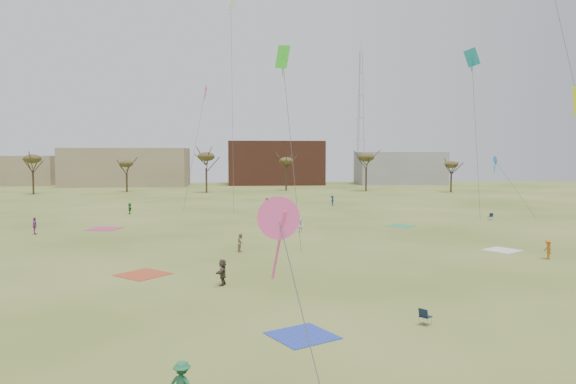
{
  "coord_description": "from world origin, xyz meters",
  "views": [
    {
      "loc": [
        -3.35,
        -30.68,
        8.56
      ],
      "look_at": [
        0.0,
        12.0,
        5.5
      ],
      "focal_mm": 33.54,
      "sensor_mm": 36.0,
      "label": 1
    }
  ],
  "objects": [
    {
      "name": "blanket_olive",
      "position": [
        14.93,
        31.36,
        0.0
      ],
      "size": [
        3.94,
        3.94,
        0.03
      ],
      "primitive_type": "cube",
      "rotation": [
        0.0,
        0.0,
        2.54
      ],
      "color": "#338E5A",
      "rests_on": "ground"
    },
    {
      "name": "spectator_mid_d",
      "position": [
        -25.76,
        27.88,
        0.91
      ],
      "size": [
        0.82,
        1.16,
        1.83
      ],
      "primitive_type": "imported",
      "rotation": [
        0.0,
        0.0,
        1.96
      ],
      "color": "purple",
      "rests_on": "ground"
    },
    {
      "name": "spectator_fore_b",
      "position": [
        -3.82,
        15.96,
        0.81
      ],
      "size": [
        0.77,
        0.9,
        1.61
      ],
      "primitive_type": "imported",
      "rotation": [
        0.0,
        0.0,
        1.35
      ],
      "color": "#9F7C65",
      "rests_on": "ground"
    },
    {
      "name": "kites_aloft",
      "position": [
        -0.84,
        24.42,
        19.14
      ],
      "size": [
        69.63,
        60.6,
        27.81
      ],
      "color": "#D1E418",
      "rests_on": "ground"
    },
    {
      "name": "flyer_far_c",
      "position": [
        10.8,
        56.53,
        0.85
      ],
      "size": [
        0.84,
        1.2,
        1.7
      ],
      "primitive_type": "imported",
      "rotation": [
        0.0,
        0.0,
        4.91
      ],
      "color": "navy",
      "rests_on": "ground"
    },
    {
      "name": "blanket_plum",
      "position": [
        -19.46,
        31.52,
        0.0
      ],
      "size": [
        3.92,
        3.92,
        0.03
      ],
      "primitive_type": "cube",
      "rotation": [
        0.0,
        0.0,
        2.95
      ],
      "color": "#B63865",
      "rests_on": "ground"
    },
    {
      "name": "blanket_blue",
      "position": [
        -0.74,
        -6.08,
        0.0
      ],
      "size": [
        3.72,
        3.72,
        0.03
      ],
      "primitive_type": "cube",
      "rotation": [
        0.0,
        0.0,
        0.5
      ],
      "color": "#283CAE",
      "rests_on": "ground"
    },
    {
      "name": "camp_chair_center",
      "position": [
        5.57,
        -4.94,
        0.26
      ],
      "size": [
        0.74,
        0.73,
        0.87
      ],
      "rotation": [
        0.0,
        0.0,
        2.28
      ],
      "color": "#142038",
      "rests_on": "ground"
    },
    {
      "name": "blanket_red",
      "position": [
        -10.65,
        7.55,
        0.0
      ],
      "size": [
        4.29,
        4.29,
        0.03
      ],
      "primitive_type": "cube",
      "rotation": [
        0.0,
        0.0,
        2.42
      ],
      "color": "#AE4222",
      "rests_on": "ground"
    },
    {
      "name": "tree_line",
      "position": [
        -2.85,
        79.12,
        7.09
      ],
      "size": [
        117.44,
        49.32,
        8.91
      ],
      "color": "#3A2B1E",
      "rests_on": "ground"
    },
    {
      "name": "building_tan_west",
      "position": [
        -65.0,
        122.0,
        4.0
      ],
      "size": [
        20.0,
        12.0,
        8.0
      ],
      "primitive_type": "cube",
      "color": "#937F60",
      "rests_on": "ground"
    },
    {
      "name": "radio_tower",
      "position": [
        30.0,
        125.0,
        19.21
      ],
      "size": [
        1.51,
        1.72,
        41.0
      ],
      "color": "#9EA3A8",
      "rests_on": "ground"
    },
    {
      "name": "spectator_mid_e",
      "position": [
        2.6,
        27.19,
        0.71
      ],
      "size": [
        0.84,
        0.75,
        1.42
      ],
      "primitive_type": "imported",
      "rotation": [
        0.0,
        0.0,
        5.92
      ],
      "color": "white",
      "rests_on": "ground"
    },
    {
      "name": "building_grey",
      "position": [
        40.0,
        118.0,
        4.5
      ],
      "size": [
        24.0,
        12.0,
        9.0
      ],
      "primitive_type": "cube",
      "color": "gray",
      "rests_on": "ground"
    },
    {
      "name": "blanket_cream",
      "position": [
        19.3,
        14.83,
        0.0
      ],
      "size": [
        3.67,
        3.67,
        0.03
      ],
      "primitive_type": "cube",
      "rotation": [
        0.0,
        0.0,
        2.16
      ],
      "color": "silver",
      "rests_on": "ground"
    },
    {
      "name": "flyer_far_a",
      "position": [
        -19.8,
        46.66,
        0.79
      ],
      "size": [
        0.84,
        1.54,
        1.58
      ],
      "primitive_type": "imported",
      "rotation": [
        0.0,
        0.0,
        1.84
      ],
      "color": "#257029",
      "rests_on": "ground"
    },
    {
      "name": "ground",
      "position": [
        0.0,
        0.0,
        0.0
      ],
      "size": [
        260.0,
        260.0,
        0.0
      ],
      "primitive_type": "plane",
      "color": "#40561A",
      "rests_on": "ground"
    },
    {
      "name": "spectator_fore_c",
      "position": [
        -4.9,
        4.03,
        0.86
      ],
      "size": [
        0.86,
        1.67,
        1.72
      ],
      "primitive_type": "imported",
      "rotation": [
        0.0,
        0.0,
        4.49
      ],
      "color": "#4D4037",
      "rests_on": "ground"
    },
    {
      "name": "flyer_mid_b",
      "position": [
        21.09,
        10.72,
        0.81
      ],
      "size": [
        0.65,
        1.08,
        1.63
      ],
      "primitive_type": "imported",
      "rotation": [
        0.0,
        0.0,
        4.67
      ],
      "color": "#B16621",
      "rests_on": "ground"
    },
    {
      "name": "flyer_far_b",
      "position": [
        -0.1,
        53.15,
        0.85
      ],
      "size": [
        0.94,
        0.98,
        1.7
      ],
      "primitive_type": "imported",
      "rotation": [
        0.0,
        0.0,
        0.88
      ],
      "color": "#C1215A",
      "rests_on": "ground"
    },
    {
      "name": "building_tan",
      "position": [
        -35.0,
        115.0,
        5.0
      ],
      "size": [
        32.0,
        14.0,
        10.0
      ],
      "primitive_type": "cube",
      "color": "#937F60",
      "rests_on": "ground"
    },
    {
      "name": "camp_chair_right",
      "position": [
        28.21,
        36.19,
        0.26
      ],
      "size": [
        0.74,
        0.73,
        0.87
      ],
      "rotation": [
        0.0,
        0.0,
        5.36
      ],
      "color": "#131C36",
      "rests_on": "ground"
    },
    {
      "name": "building_brick",
      "position": [
        5.0,
        120.0,
        6.0
      ],
      "size": [
        26.0,
        16.0,
        12.0
      ],
      "primitive_type": "cube",
      "color": "brown",
      "rests_on": "ground"
    }
  ]
}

